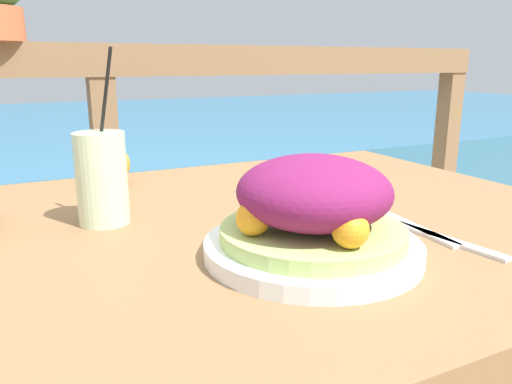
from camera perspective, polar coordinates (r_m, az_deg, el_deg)
The scene contains 8 objects.
patio_table at distance 0.76m, azimuth -4.87°, elevation -10.82°, with size 1.19×0.81×0.75m.
railing_fence at distance 1.51m, azimuth -16.92°, elevation 6.28°, with size 2.80×0.08×1.03m.
sea_backdrop at distance 4.04m, azimuth -22.64°, elevation 3.48°, with size 12.00×4.00×0.55m.
salad_plate at distance 0.60m, azimuth 6.58°, elevation -2.52°, with size 0.26×0.26×0.12m.
drink_glass at distance 0.75m, azimuth -17.22°, elevation 1.52°, with size 0.07×0.07×0.25m.
fork at distance 0.74m, azimuth 17.36°, elevation -3.74°, with size 0.03×0.18×0.00m.
knife at distance 0.70m, azimuth 20.57°, elevation -5.01°, with size 0.04×0.18×0.00m.
orange_near_basket at distance 0.99m, azimuth -16.52°, elevation 3.06°, with size 0.08×0.08×0.08m.
Camera 1 is at (-0.25, -0.64, 0.97)m, focal length 35.00 mm.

